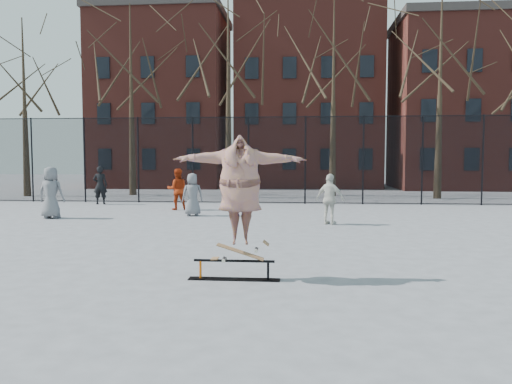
# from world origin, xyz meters

# --- Properties ---
(ground) EXTENTS (100.00, 100.00, 0.00)m
(ground) POSITION_xyz_m (0.00, 0.00, 0.00)
(ground) COLOR slate
(skate_rail) EXTENTS (1.60, 0.25, 0.35)m
(skate_rail) POSITION_xyz_m (-0.17, -1.33, 0.14)
(skate_rail) COLOR black
(skate_rail) RESTS_ON ground
(skateboard) EXTENTS (0.92, 0.22, 0.11)m
(skateboard) POSITION_xyz_m (-0.06, -1.33, 0.41)
(skateboard) COLOR olive
(skateboard) RESTS_ON skate_rail
(skater) EXTENTS (2.37, 0.90, 1.88)m
(skater) POSITION_xyz_m (-0.06, -1.33, 1.40)
(skater) COLOR #5E317B
(skater) RESTS_ON skateboard
(bystander_grey) EXTENTS (0.88, 0.58, 1.80)m
(bystander_grey) POSITION_xyz_m (-7.67, 6.78, 0.90)
(bystander_grey) COLOR slate
(bystander_grey) RESTS_ON ground
(bystander_black) EXTENTS (0.68, 0.48, 1.73)m
(bystander_black) POSITION_xyz_m (-8.05, 12.00, 0.87)
(bystander_black) COLOR black
(bystander_black) RESTS_ON ground
(bystander_red) EXTENTS (0.95, 0.83, 1.67)m
(bystander_red) POSITION_xyz_m (-3.99, 9.96, 0.84)
(bystander_red) COLOR #9F2B0E
(bystander_red) RESTS_ON ground
(bystander_white) EXTENTS (1.01, 0.81, 1.61)m
(bystander_white) POSITION_xyz_m (1.92, 6.02, 0.81)
(bystander_white) COLOR silver
(bystander_white) RESTS_ON ground
(bystander_extra) EXTENTS (0.88, 0.72, 1.56)m
(bystander_extra) POSITION_xyz_m (-2.92, 7.94, 0.78)
(bystander_extra) COLOR slate
(bystander_extra) RESTS_ON ground
(fence) EXTENTS (34.03, 0.07, 4.00)m
(fence) POSITION_xyz_m (-0.01, 13.00, 2.05)
(fence) COLOR black
(fence) RESTS_ON ground
(tree_row) EXTENTS (33.66, 7.46, 10.67)m
(tree_row) POSITION_xyz_m (-0.25, 17.15, 7.36)
(tree_row) COLOR black
(tree_row) RESTS_ON ground
(rowhouses) EXTENTS (29.00, 7.00, 13.00)m
(rowhouses) POSITION_xyz_m (0.72, 26.00, 6.06)
(rowhouses) COLOR maroon
(rowhouses) RESTS_ON ground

